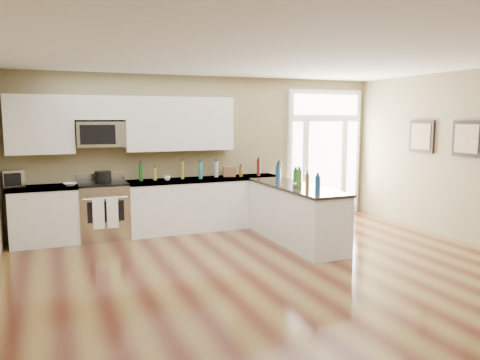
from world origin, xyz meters
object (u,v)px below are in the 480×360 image
object	(u,v)px
peninsula_cabinet	(295,216)
toaster_oven	(13,178)
kitchen_range	(104,210)
stockpot	(103,177)

from	to	relation	value
peninsula_cabinet	toaster_oven	xyz separation A→B (m)	(-4.24, 1.58, 0.64)
kitchen_range	toaster_oven	size ratio (longest dim) A/B	3.43
peninsula_cabinet	toaster_oven	size ratio (longest dim) A/B	7.38
kitchen_range	toaster_oven	xyz separation A→B (m)	(-1.36, 0.13, 0.60)
peninsula_cabinet	kitchen_range	distance (m)	3.23
peninsula_cabinet	stockpot	xyz separation A→B (m)	(-2.88, 1.42, 0.62)
kitchen_range	toaster_oven	world-z (taller)	toaster_oven
stockpot	toaster_oven	size ratio (longest dim) A/B	0.88
toaster_oven	peninsula_cabinet	bearing A→B (deg)	-30.42
kitchen_range	stockpot	bearing A→B (deg)	-80.61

